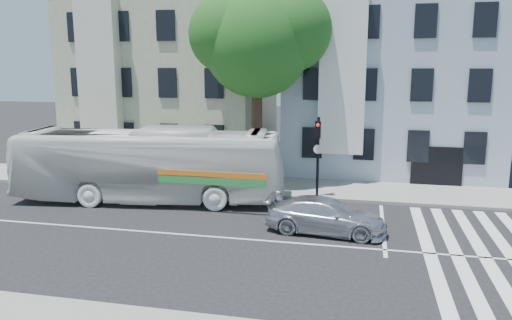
% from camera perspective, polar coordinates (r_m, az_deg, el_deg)
% --- Properties ---
extents(ground, '(120.00, 120.00, 0.00)m').
position_cam_1_polar(ground, '(19.29, -5.37, -8.71)').
color(ground, black).
rests_on(ground, ground).
extents(sidewalk_far, '(80.00, 4.00, 0.15)m').
position_cam_1_polar(sidewalk_far, '(26.67, -0.12, -2.95)').
color(sidewalk_far, gray).
rests_on(sidewalk_far, ground).
extents(building_left, '(12.00, 10.00, 11.00)m').
position_cam_1_polar(building_left, '(34.68, -9.04, 9.18)').
color(building_left, '#A2A288').
rests_on(building_left, ground).
extents(building_right, '(12.00, 10.00, 11.00)m').
position_cam_1_polar(building_right, '(32.32, 15.05, 8.83)').
color(building_right, '#A4AFC3').
rests_on(building_right, ground).
extents(street_tree, '(7.30, 5.90, 11.10)m').
position_cam_1_polar(street_tree, '(26.64, 0.35, 13.85)').
color(street_tree, '#2D2116').
rests_on(street_tree, ground).
extents(bus, '(4.52, 12.98, 3.54)m').
position_cam_1_polar(bus, '(24.16, -12.04, -0.53)').
color(bus, white).
rests_on(bus, ground).
extents(sedan, '(2.34, 4.82, 1.35)m').
position_cam_1_polar(sedan, '(19.64, 7.99, -6.33)').
color(sedan, silver).
rests_on(sedan, ground).
extents(hedge, '(8.54, 1.44, 0.70)m').
position_cam_1_polar(hedge, '(26.77, -10.77, -2.15)').
color(hedge, '#22591C').
rests_on(hedge, sidewalk_far).
extents(traffic_signal, '(0.42, 0.52, 3.99)m').
position_cam_1_polar(traffic_signal, '(23.95, 7.08, 1.50)').
color(traffic_signal, black).
rests_on(traffic_signal, ground).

